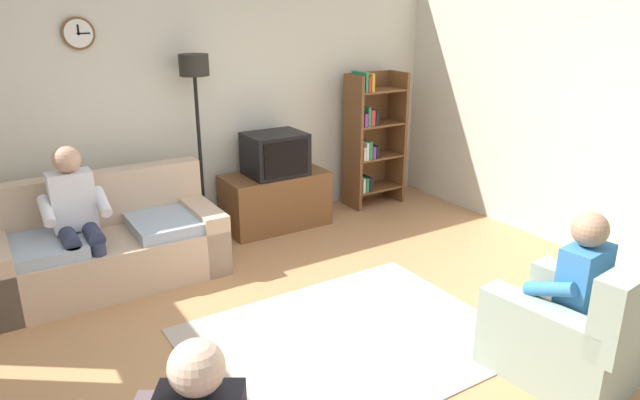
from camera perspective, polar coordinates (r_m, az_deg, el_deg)
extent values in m
plane|color=#B27F51|center=(4.26, 2.51, -13.75)|extent=(12.00, 12.00, 0.00)
cube|color=beige|center=(6.03, -11.99, 9.53)|extent=(6.20, 0.12, 2.70)
cylinder|color=brown|center=(5.60, -22.91, 15.01)|extent=(0.28, 0.03, 0.28)
cylinder|color=white|center=(5.59, -22.88, 15.01)|extent=(0.24, 0.01, 0.24)
cube|color=black|center=(5.58, -22.91, 15.31)|extent=(0.02, 0.01, 0.09)
cube|color=black|center=(5.59, -22.45, 15.06)|extent=(0.11, 0.01, 0.01)
cube|color=beige|center=(5.80, 26.88, 7.54)|extent=(0.12, 5.80, 2.70)
cube|color=tan|center=(5.27, -20.13, -5.63)|extent=(1.90, 0.85, 0.42)
cube|color=tan|center=(5.44, -21.50, 0.09)|extent=(1.90, 0.21, 0.48)
cube|color=tan|center=(5.44, -11.59, -3.23)|extent=(0.22, 0.84, 0.56)
cube|color=#9EADBC|center=(5.23, -15.01, -2.18)|extent=(0.60, 0.68, 0.10)
cube|color=#9EADBC|center=(5.07, -25.84, -4.20)|extent=(0.60, 0.68, 0.10)
cube|color=brown|center=(6.17, -4.45, -0.01)|extent=(1.10, 0.56, 0.59)
cube|color=black|center=(6.38, -5.55, 0.89)|extent=(1.10, 0.04, 0.03)
cube|color=black|center=(6.01, -4.49, 4.59)|extent=(0.60, 0.48, 0.44)
cube|color=black|center=(5.80, -3.35, 4.08)|extent=(0.50, 0.01, 0.36)
cube|color=brown|center=(6.61, 3.28, 5.62)|extent=(0.04, 0.36, 1.55)
cube|color=brown|center=(6.99, 7.59, 6.23)|extent=(0.04, 0.36, 1.55)
cube|color=brown|center=(6.92, 4.63, 6.22)|extent=(0.64, 0.02, 1.55)
cube|color=brown|center=(6.95, 5.34, 1.27)|extent=(0.60, 0.34, 0.02)
cube|color=silver|center=(6.76, 3.75, 1.65)|extent=(0.03, 0.28, 0.17)
cube|color=#267F4C|center=(6.78, 4.07, 1.71)|extent=(0.04, 0.28, 0.17)
cube|color=black|center=(6.81, 4.44, 1.78)|extent=(0.05, 0.28, 0.17)
cube|color=brown|center=(6.84, 5.44, 4.36)|extent=(0.60, 0.34, 0.02)
cube|color=silver|center=(6.65, 3.82, 4.77)|extent=(0.03, 0.28, 0.15)
cube|color=silver|center=(6.67, 4.08, 5.02)|extent=(0.03, 0.28, 0.20)
cube|color=#267F4C|center=(6.69, 4.40, 5.10)|extent=(0.04, 0.28, 0.21)
cube|color=#72338C|center=(6.73, 4.75, 4.89)|extent=(0.04, 0.28, 0.15)
cube|color=black|center=(6.76, 5.10, 4.96)|extent=(0.04, 0.28, 0.15)
cube|color=brown|center=(6.75, 5.54, 7.54)|extent=(0.60, 0.34, 0.02)
cube|color=#72338C|center=(6.57, 3.94, 8.04)|extent=(0.04, 0.28, 0.15)
cube|color=#267F4C|center=(6.59, 4.27, 8.37)|extent=(0.03, 0.28, 0.22)
cube|color=red|center=(6.62, 4.61, 8.25)|extent=(0.05, 0.28, 0.18)
cube|color=black|center=(6.66, 5.02, 8.28)|extent=(0.04, 0.28, 0.18)
cube|color=brown|center=(6.69, 5.65, 10.80)|extent=(0.60, 0.34, 0.02)
cube|color=#267F4C|center=(6.50, 3.98, 11.67)|extent=(0.03, 0.28, 0.21)
cube|color=red|center=(6.53, 4.28, 11.47)|extent=(0.03, 0.28, 0.16)
cube|color=gold|center=(6.55, 4.61, 11.65)|extent=(0.04, 0.28, 0.20)
cylinder|color=black|center=(6.07, -11.28, -3.52)|extent=(0.28, 0.28, 0.03)
cylinder|color=black|center=(5.80, -11.80, 4.12)|extent=(0.04, 0.04, 1.70)
cylinder|color=black|center=(5.65, -12.43, 12.98)|extent=(0.28, 0.28, 0.20)
cube|color=gray|center=(4.18, 23.18, -12.88)|extent=(0.89, 0.93, 0.40)
cube|color=gray|center=(3.85, 28.90, -8.98)|extent=(0.82, 0.27, 0.50)
cube|color=gray|center=(3.92, 20.91, -13.48)|extent=(0.29, 0.82, 0.56)
cube|color=gray|center=(4.39, 25.00, -10.37)|extent=(0.29, 0.82, 0.56)
cube|color=#AD9E8E|center=(4.25, 2.86, -13.72)|extent=(2.20, 1.70, 0.01)
cube|color=silver|center=(5.08, -23.40, -0.03)|extent=(0.34, 0.20, 0.48)
sphere|color=tan|center=(4.98, -23.90, 3.75)|extent=(0.22, 0.22, 0.22)
cylinder|color=#2D334C|center=(5.00, -21.67, -3.06)|extent=(0.13, 0.38, 0.13)
cylinder|color=#2D334C|center=(4.97, -23.69, -3.43)|extent=(0.13, 0.38, 0.13)
cylinder|color=#2D334C|center=(4.93, -20.84, -6.81)|extent=(0.11, 0.11, 0.52)
cylinder|color=#2D334C|center=(4.91, -22.90, -7.20)|extent=(0.11, 0.11, 0.52)
cylinder|color=silver|center=(5.02, -20.84, -0.15)|extent=(0.09, 0.33, 0.20)
cylinder|color=silver|center=(4.97, -25.54, -0.99)|extent=(0.09, 0.33, 0.20)
sphere|color=beige|center=(2.28, -12.18, -15.97)|extent=(0.22, 0.22, 0.22)
cube|color=#3372B2|center=(3.95, 24.68, -7.42)|extent=(0.36, 0.24, 0.48)
sphere|color=#A37A5B|center=(3.82, 25.27, -2.65)|extent=(0.22, 0.22, 0.22)
cylinder|color=#4C4742|center=(4.06, 21.23, -10.04)|extent=(0.17, 0.39, 0.13)
cylinder|color=#4C4742|center=(4.20, 22.50, -9.18)|extent=(0.17, 0.39, 0.13)
cylinder|color=#4C4742|center=(4.24, 18.64, -11.79)|extent=(0.12, 0.12, 0.40)
cylinder|color=#4C4742|center=(4.38, 19.95, -10.92)|extent=(0.12, 0.12, 0.40)
cylinder|color=#3372B2|center=(3.83, 21.86, -8.22)|extent=(0.13, 0.34, 0.20)
cylinder|color=#3372B2|center=(4.17, 24.76, -6.34)|extent=(0.13, 0.34, 0.20)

